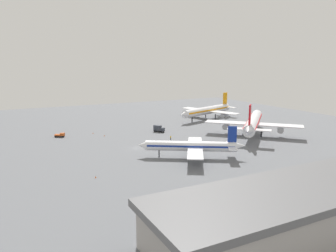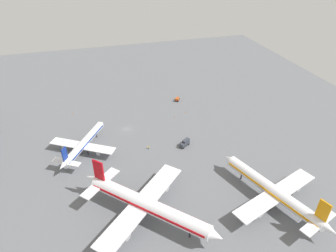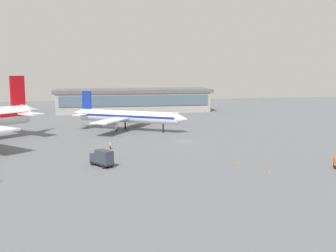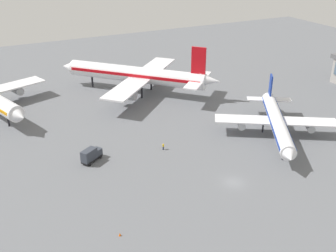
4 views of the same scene
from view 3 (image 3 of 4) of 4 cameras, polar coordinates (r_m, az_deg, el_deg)
The scene contains 8 objects.
ground at distance 109.24m, azimuth 2.24°, elevation -2.12°, with size 288.00×288.00×0.00m, color slate.
terminal_building at distance 184.24m, azimuth -4.83°, elevation 3.60°, with size 68.19×20.15×9.97m.
airplane_at_gate at distance 128.21m, azimuth -5.66°, elevation 1.32°, with size 34.99×29.37×11.95m.
catering_truck at distance 82.39m, azimuth -9.07°, elevation -4.37°, with size 4.67×5.72×3.30m.
ground_crew_worker at distance 99.60m, azimuth -7.97°, elevation -2.69°, with size 0.53×0.53×1.67m.
safety_cone_near_gate at distance 141.60m, azimuth 9.25°, elevation 0.24°, with size 0.44×0.44×0.60m, color #EA590C.
safety_cone_mid_apron at distance 84.82m, azimuth 9.62°, elevation -4.99°, with size 0.44×0.44×0.60m, color #EA590C.
safety_cone_far_side at distance 78.80m, azimuth 13.88°, elevation -6.12°, with size 0.44×0.44×0.60m, color #EA590C.
Camera 3 is at (24.04, 104.81, 19.26)m, focal length 44.16 mm.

